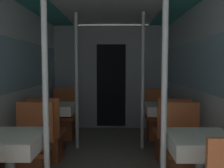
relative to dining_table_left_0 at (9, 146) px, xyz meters
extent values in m
cube|color=silver|center=(-0.38, 1.04, 0.50)|extent=(0.05, 6.75, 2.27)
cube|color=#8CB2C6|center=(-0.37, 1.04, 0.77)|extent=(0.03, 6.21, 0.72)
cube|color=silver|center=(2.19, 1.04, 0.50)|extent=(0.05, 6.75, 2.27)
cube|color=#8CB2C6|center=(2.18, 1.04, 0.77)|extent=(0.03, 6.21, 0.72)
cube|color=gray|center=(0.90, 3.26, 0.50)|extent=(2.52, 0.08, 2.27)
cube|color=black|center=(0.90, 3.22, 0.32)|extent=(0.64, 0.01, 1.82)
cube|color=#93704C|center=(0.00, 0.00, 0.10)|extent=(0.57, 0.57, 0.02)
cube|color=white|center=(0.00, 0.00, 0.04)|extent=(0.61, 0.61, 0.15)
cube|color=brown|center=(0.00, 0.55, -0.44)|extent=(0.39, 0.39, 0.39)
cube|color=#C66033|center=(0.00, 0.55, -0.22)|extent=(0.46, 0.46, 0.05)
cube|color=#C66033|center=(0.00, 0.75, 0.06)|extent=(0.46, 0.04, 0.50)
cylinder|color=silver|center=(0.35, 0.00, 0.50)|extent=(0.06, 0.06, 2.27)
cylinder|color=#4C4C51|center=(0.00, 1.84, -0.63)|extent=(0.32, 0.32, 0.01)
cylinder|color=#B7B7BC|center=(0.00, 1.84, -0.27)|extent=(0.09, 0.09, 0.71)
cube|color=#93704C|center=(0.00, 1.84, 0.10)|extent=(0.57, 0.57, 0.02)
cube|color=white|center=(0.00, 1.84, 0.04)|extent=(0.61, 0.61, 0.15)
cube|color=brown|center=(0.00, 1.30, -0.44)|extent=(0.39, 0.39, 0.39)
cube|color=#C66033|center=(0.00, 1.30, -0.22)|extent=(0.46, 0.46, 0.05)
cube|color=#C66033|center=(0.00, 1.09, 0.06)|extent=(0.46, 0.04, 0.50)
cube|color=brown|center=(0.00, 2.39, -0.44)|extent=(0.39, 0.39, 0.39)
cube|color=#C66033|center=(0.00, 2.39, -0.22)|extent=(0.46, 0.46, 0.05)
cube|color=#C66033|center=(0.00, 2.59, 0.06)|extent=(0.46, 0.04, 0.50)
cylinder|color=silver|center=(0.35, 1.84, 0.50)|extent=(0.06, 0.06, 2.27)
cube|color=#93704C|center=(1.80, 0.00, 0.10)|extent=(0.57, 0.57, 0.02)
cube|color=white|center=(1.80, 0.00, 0.04)|extent=(0.61, 0.61, 0.15)
cube|color=#C66033|center=(1.80, 0.55, -0.22)|extent=(0.46, 0.46, 0.05)
cube|color=#C66033|center=(1.80, 0.75, 0.06)|extent=(0.46, 0.04, 0.50)
cylinder|color=silver|center=(1.45, 0.00, 0.50)|extent=(0.06, 0.06, 2.27)
cylinder|color=#4C4C51|center=(1.80, 1.84, -0.63)|extent=(0.32, 0.32, 0.01)
cylinder|color=#B7B7BC|center=(1.80, 1.84, -0.27)|extent=(0.09, 0.09, 0.71)
cube|color=#93704C|center=(1.80, 1.84, 0.10)|extent=(0.57, 0.57, 0.02)
cube|color=white|center=(1.80, 1.84, 0.04)|extent=(0.61, 0.61, 0.15)
cube|color=brown|center=(1.80, 1.30, -0.44)|extent=(0.39, 0.39, 0.39)
cube|color=#C66033|center=(1.80, 1.30, -0.22)|extent=(0.46, 0.46, 0.05)
cube|color=#C66033|center=(1.80, 1.09, 0.06)|extent=(0.46, 0.04, 0.50)
cube|color=brown|center=(1.80, 2.39, -0.44)|extent=(0.39, 0.39, 0.39)
cube|color=#C66033|center=(1.80, 2.39, -0.22)|extent=(0.46, 0.46, 0.05)
cube|color=#C66033|center=(1.80, 2.59, 0.06)|extent=(0.46, 0.04, 0.50)
cylinder|color=silver|center=(1.45, 1.84, 0.50)|extent=(0.06, 0.06, 2.27)
camera|label=1|loc=(1.01, -2.29, 0.76)|focal=40.00mm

